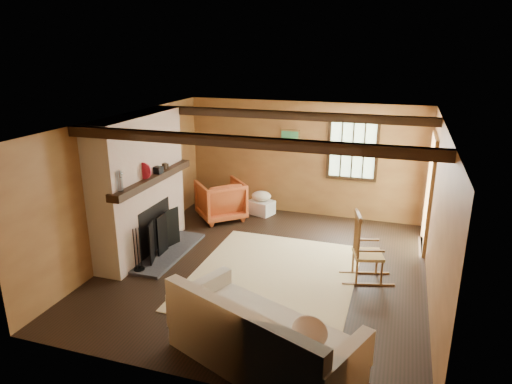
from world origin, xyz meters
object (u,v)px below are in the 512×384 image
at_px(laundry_basket, 261,207).
at_px(armchair, 221,200).
at_px(fireplace, 141,191).
at_px(sofa, 260,341).
at_px(rocking_chair, 365,252).

xyz_separation_m(laundry_basket, armchair, (-0.72, -0.53, 0.26)).
distance_m(fireplace, sofa, 3.76).
height_order(sofa, laundry_basket, sofa).
distance_m(rocking_chair, sofa, 2.60).
bearing_deg(fireplace, laundry_basket, 59.74).
height_order(rocking_chair, sofa, rocking_chair).
distance_m(sofa, armchair, 4.71).
distance_m(sofa, laundry_basket, 4.93).
distance_m(fireplace, armchair, 2.11).
xyz_separation_m(fireplace, sofa, (2.87, -2.30, -0.78)).
bearing_deg(armchair, fireplace, 27.80).
height_order(rocking_chair, laundry_basket, rocking_chair).
bearing_deg(sofa, laundry_basket, 129.86).
relative_size(fireplace, rocking_chair, 2.19).
bearing_deg(laundry_basket, rocking_chair, -43.77).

